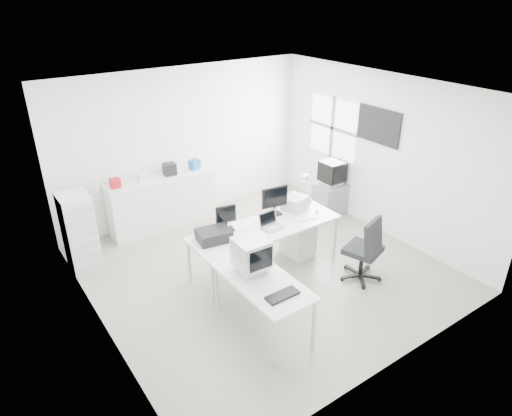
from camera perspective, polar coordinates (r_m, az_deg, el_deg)
floor at (r=7.29m, az=0.91°, el=-7.64°), size 5.00×5.00×0.01m
ceiling at (r=6.18m, az=1.10°, el=14.44°), size 5.00×5.00×0.01m
back_wall at (r=8.63m, az=-8.87°, el=7.95°), size 5.00×0.02×2.80m
left_wall at (r=5.67m, az=-19.98°, el=-3.51°), size 0.02×5.00×2.80m
right_wall at (r=8.23m, az=15.34°, el=6.42°), size 0.02×5.00×2.80m
window at (r=8.93m, az=9.56°, el=9.87°), size 0.02×1.20×1.10m
wall_picture at (r=8.12m, az=15.08°, el=9.90°), size 0.04×0.90×0.60m
main_desk at (r=7.12m, az=1.21°, el=-4.99°), size 2.40×0.80×0.75m
side_desk at (r=5.97m, az=0.81°, el=-11.93°), size 0.70×1.40×0.75m
drawer_pedestal at (r=7.56m, az=5.28°, el=-3.72°), size 0.40×0.50×0.60m
inkjet_printer at (r=6.56m, az=-5.30°, el=-3.39°), size 0.52×0.43×0.16m
lcd_monitor_small at (r=6.75m, az=-3.77°, el=-1.34°), size 0.34×0.23×0.39m
lcd_monitor_large at (r=7.19m, az=2.34°, el=0.81°), size 0.46×0.24×0.46m
laptop at (r=6.83m, az=2.08°, el=-1.76°), size 0.35×0.36×0.22m
white_keyboard at (r=7.18m, az=6.14°, el=-1.32°), size 0.41×0.19×0.02m
white_mouse at (r=7.39m, az=7.67°, el=-0.41°), size 0.06×0.06×0.06m
laser_printer at (r=7.45m, az=4.92°, el=0.65°), size 0.46×0.42×0.22m
desk_lamp at (r=7.65m, az=6.61°, el=2.53°), size 0.22×0.22×0.52m
crt_monitor at (r=5.79m, az=-0.60°, el=-5.89°), size 0.43×0.43×0.48m
black_keyboard at (r=5.48m, az=3.32°, el=-10.83°), size 0.42×0.17×0.03m
office_chair at (r=6.98m, az=13.26°, el=-4.74°), size 0.80×0.80×1.11m
tv_cabinet at (r=8.98m, az=9.24°, el=1.15°), size 0.56×0.46×0.61m
crt_tv at (r=8.77m, az=9.49°, el=4.30°), size 0.50×0.48×0.45m
sideboard at (r=8.49m, az=-11.64°, el=0.77°), size 1.95×0.49×0.98m
clutter_box_a at (r=8.02m, az=-17.20°, el=3.00°), size 0.16×0.14×0.16m
clutter_box_b at (r=8.17m, az=-13.90°, el=3.81°), size 0.17×0.15×0.15m
clutter_box_c at (r=8.33m, az=-10.75°, el=4.80°), size 0.23×0.21×0.21m
clutter_box_d at (r=8.53m, az=-7.70°, el=5.44°), size 0.21×0.19×0.18m
clutter_bottle at (r=7.97m, az=-19.34°, el=2.77°), size 0.07×0.07×0.22m
filing_cabinet at (r=7.55m, az=-21.23°, el=-2.79°), size 0.44×0.52×1.25m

